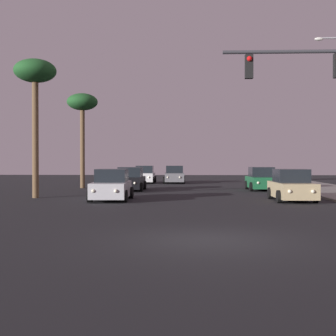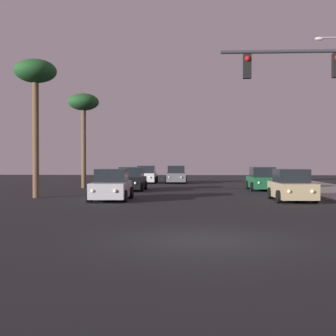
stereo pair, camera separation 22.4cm
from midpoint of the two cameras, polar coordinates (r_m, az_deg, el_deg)
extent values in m
plane|color=black|center=(12.58, 4.53, -8.73)|extent=(120.00, 120.00, 0.00)
cube|color=tan|center=(25.62, 14.60, -2.59)|extent=(1.87, 4.23, 0.80)
cube|color=black|center=(25.73, 14.53, -0.91)|extent=(1.63, 2.03, 0.70)
cylinder|color=black|center=(24.19, 13.16, -3.40)|extent=(0.24, 0.64, 0.64)
cylinder|color=black|center=(24.58, 17.29, -3.35)|extent=(0.24, 0.64, 0.64)
cylinder|color=black|center=(26.74, 12.12, -3.00)|extent=(0.24, 0.64, 0.64)
cylinder|color=black|center=(27.10, 15.87, -2.96)|extent=(0.24, 0.64, 0.64)
sphere|color=#F2EACC|center=(23.43, 14.35, -2.78)|extent=(0.18, 0.18, 0.18)
sphere|color=#F2EACC|center=(23.69, 17.00, -2.75)|extent=(0.18, 0.18, 0.18)
cube|color=silver|center=(45.20, -3.00, -1.11)|extent=(1.87, 4.23, 0.80)
cube|color=black|center=(45.33, -2.99, -0.16)|extent=(1.63, 2.03, 0.70)
cylinder|color=black|center=(44.01, -4.33, -1.51)|extent=(0.24, 0.64, 0.64)
cylinder|color=black|center=(43.84, -1.99, -1.51)|extent=(0.24, 0.64, 0.64)
cylinder|color=black|center=(46.60, -3.95, -1.38)|extent=(0.24, 0.64, 0.64)
cylinder|color=black|center=(46.43, -1.75, -1.38)|extent=(0.24, 0.64, 0.64)
sphere|color=#F2EACC|center=(43.15, -4.01, -1.14)|extent=(0.18, 0.18, 0.18)
sphere|color=#F2EACC|center=(43.04, -2.53, -1.14)|extent=(0.18, 0.18, 0.18)
cube|color=#195933|center=(34.65, 11.15, -1.71)|extent=(1.90, 4.24, 0.80)
cube|color=black|center=(34.77, 11.12, -0.46)|extent=(1.65, 2.04, 0.70)
cylinder|color=black|center=(33.25, 9.96, -2.26)|extent=(0.24, 0.64, 0.64)
cylinder|color=black|center=(33.53, 13.01, -2.24)|extent=(0.24, 0.64, 0.64)
cylinder|color=black|center=(35.83, 9.41, -2.04)|extent=(0.24, 0.64, 0.64)
cylinder|color=black|center=(36.09, 12.25, -2.02)|extent=(0.24, 0.64, 0.64)
sphere|color=#F2EACC|center=(32.47, 10.75, -1.78)|extent=(0.18, 0.18, 0.18)
sphere|color=#F2EACC|center=(32.65, 12.69, -1.78)|extent=(0.18, 0.18, 0.18)
cube|color=black|center=(33.69, -4.81, -1.77)|extent=(1.82, 4.21, 0.80)
cube|color=black|center=(33.81, -4.78, -0.49)|extent=(1.61, 2.01, 0.70)
cylinder|color=black|center=(32.54, -6.67, -2.32)|extent=(0.24, 0.64, 0.64)
cylinder|color=black|center=(32.30, -3.51, -2.34)|extent=(0.24, 0.64, 0.64)
cylinder|color=black|center=(35.11, -6.00, -2.09)|extent=(0.24, 0.64, 0.64)
cylinder|color=black|center=(34.89, -3.07, -2.10)|extent=(0.24, 0.64, 0.64)
sphere|color=#F2EACC|center=(31.66, -6.29, -1.84)|extent=(0.18, 0.18, 0.18)
sphere|color=#F2EACC|center=(31.51, -4.28, -1.85)|extent=(0.18, 0.18, 0.18)
cube|color=#B7B7BC|center=(25.34, -7.16, -2.61)|extent=(1.92, 4.25, 0.80)
cube|color=black|center=(25.46, -7.10, -0.91)|extent=(1.66, 2.05, 0.70)
cylinder|color=black|center=(24.25, -9.77, -3.38)|extent=(0.24, 0.64, 0.64)
cylinder|color=black|center=(23.94, -5.55, -3.43)|extent=(0.24, 0.64, 0.64)
cylinder|color=black|center=(26.80, -8.59, -2.99)|extent=(0.24, 0.64, 0.64)
cylinder|color=black|center=(26.51, -4.77, -3.02)|extent=(0.24, 0.64, 0.64)
sphere|color=#F2EACC|center=(23.36, -9.37, -2.78)|extent=(0.18, 0.18, 0.18)
sphere|color=#F2EACC|center=(23.16, -6.67, -2.81)|extent=(0.18, 0.18, 0.18)
cube|color=slate|center=(45.20, 0.64, -1.11)|extent=(1.94, 4.26, 0.80)
cube|color=black|center=(45.34, 0.65, -0.16)|extent=(1.67, 2.05, 0.70)
cylinder|color=black|center=(43.95, -0.58, -1.51)|extent=(0.24, 0.64, 0.64)
cylinder|color=black|center=(43.89, 1.76, -1.51)|extent=(0.24, 0.64, 0.64)
cylinder|color=black|center=(46.55, -0.42, -1.38)|extent=(0.24, 0.64, 0.64)
cylinder|color=black|center=(46.50, 1.80, -1.38)|extent=(0.24, 0.64, 0.64)
sphere|color=#F2EACC|center=(43.11, -0.19, -1.14)|extent=(0.18, 0.18, 0.18)
sphere|color=#F2EACC|center=(43.07, 1.30, -1.14)|extent=(0.18, 0.18, 0.18)
cylinder|color=#38383D|center=(18.84, 16.71, 13.45)|extent=(6.62, 0.14, 0.14)
cube|color=black|center=(18.31, 9.50, 12.09)|extent=(0.30, 0.24, 0.90)
sphere|color=red|center=(18.23, 9.55, 13.01)|extent=(0.20, 0.20, 0.20)
cylinder|color=#99999E|center=(28.47, 19.11, 14.75)|extent=(1.40, 0.10, 0.10)
ellipsoid|color=silver|center=(28.27, 17.71, 14.75)|extent=(0.50, 0.24, 0.20)
cylinder|color=brown|center=(27.87, -16.09, 3.46)|extent=(0.36, 0.36, 6.79)
ellipsoid|color=#1E5123|center=(28.32, -16.12, 11.32)|extent=(2.40, 2.40, 1.32)
cylinder|color=brown|center=(37.37, -10.56, 2.41)|extent=(0.36, 0.36, 6.29)
ellipsoid|color=#1E5123|center=(37.64, -10.57, 7.93)|extent=(2.40, 2.40, 1.32)
camera|label=1|loc=(0.11, -90.24, 0.00)|focal=50.00mm
camera|label=2|loc=(0.11, 89.76, 0.00)|focal=50.00mm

